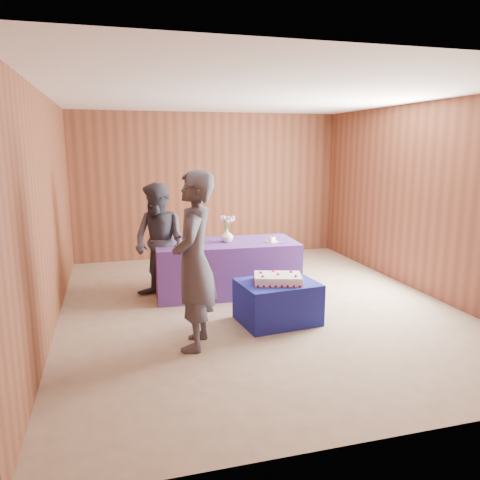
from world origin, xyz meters
name	(u,v)px	position (x,y,z in m)	size (l,w,h in m)	color
ground	(256,306)	(0.00, 0.00, 0.00)	(6.00, 6.00, 0.00)	#9D8A6C
room_shell	(257,169)	(0.00, 0.00, 1.80)	(5.04, 6.04, 2.72)	brown
cake_table	(277,302)	(0.07, -0.61, 0.25)	(0.90, 0.70, 0.50)	navy
serving_table	(226,267)	(-0.25, 0.67, 0.38)	(2.00, 0.90, 0.75)	#513697
sheet_cake	(278,279)	(0.06, -0.64, 0.55)	(0.66, 0.53, 0.13)	white
vase	(227,235)	(-0.23, 0.67, 0.84)	(0.18, 0.18, 0.19)	white
flower_spray	(227,219)	(-0.23, 0.67, 1.08)	(0.23, 0.23, 0.17)	#2F5E25
platter	(183,243)	(-0.86, 0.70, 0.76)	(0.34, 0.34, 0.02)	#7353A6
plate	(272,242)	(0.38, 0.49, 0.76)	(0.18, 0.18, 0.01)	silver
cake_slice	(272,239)	(0.38, 0.49, 0.80)	(0.10, 0.09, 0.09)	white
knife	(277,244)	(0.42, 0.36, 0.75)	(0.26, 0.02, 0.00)	silver
guest_left	(194,261)	(-1.00, -1.04, 0.93)	(0.68, 0.45, 1.86)	#3C3B46
guest_right	(159,243)	(-1.19, 0.61, 0.81)	(0.78, 0.61, 1.61)	#32323C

